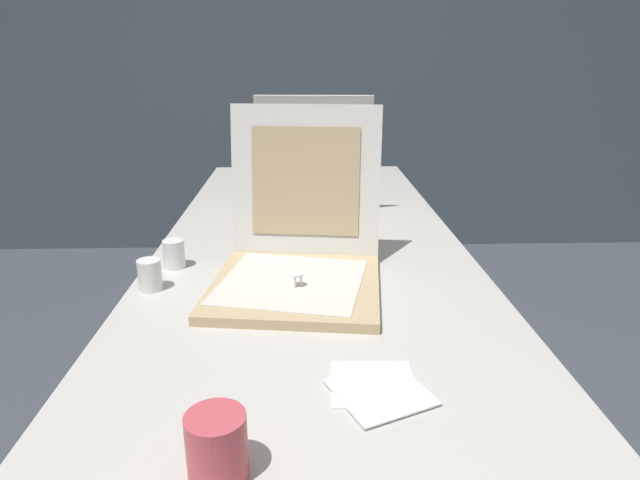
{
  "coord_description": "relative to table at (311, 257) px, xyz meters",
  "views": [
    {
      "loc": [
        -0.02,
        -0.9,
        1.27
      ],
      "look_at": [
        0.02,
        0.43,
        0.81
      ],
      "focal_mm": 30.76,
      "sensor_mm": 36.0,
      "label": 1
    }
  ],
  "objects": [
    {
      "name": "cup_printed_front",
      "position": [
        -0.14,
        -0.92,
        0.09
      ],
      "size": [
        0.08,
        0.08,
        0.09
      ],
      "primitive_type": "cylinder",
      "color": "#D14C56",
      "rests_on": "table"
    },
    {
      "name": "napkin_pile",
      "position": [
        0.09,
        -0.74,
        0.05
      ],
      "size": [
        0.18,
        0.19,
        0.01
      ],
      "color": "white",
      "rests_on": "table"
    },
    {
      "name": "cup_white_near_left",
      "position": [
        -0.37,
        -0.33,
        0.09
      ],
      "size": [
        0.05,
        0.05,
        0.07
      ],
      "primitive_type": "cylinder",
      "color": "white",
      "rests_on": "table"
    },
    {
      "name": "wall_back",
      "position": [
        0.0,
        2.12,
        0.6
      ],
      "size": [
        10.0,
        0.1,
        2.6
      ],
      "primitive_type": "cube",
      "color": "#4C5660",
      "rests_on": "ground"
    },
    {
      "name": "pizza_box_middle",
      "position": [
        0.01,
        0.2,
        0.11
      ],
      "size": [
        0.4,
        0.4,
        0.39
      ],
      "rotation": [
        0.0,
        0.0,
        -0.06
      ],
      "color": "tan",
      "rests_on": "table"
    },
    {
      "name": "cup_white_near_center",
      "position": [
        -0.35,
        -0.19,
        0.09
      ],
      "size": [
        0.05,
        0.05,
        0.07
      ],
      "primitive_type": "cylinder",
      "color": "white",
      "rests_on": "table"
    },
    {
      "name": "table",
      "position": [
        0.0,
        0.0,
        0.0
      ],
      "size": [
        0.86,
        2.17,
        0.75
      ],
      "color": "beige",
      "rests_on": "ground"
    },
    {
      "name": "pizza_box_front",
      "position": [
        -0.04,
        -0.3,
        0.11
      ],
      "size": [
        0.43,
        0.47,
        0.4
      ],
      "rotation": [
        0.0,
        0.0,
        -0.12
      ],
      "color": "tan",
      "rests_on": "table"
    }
  ]
}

